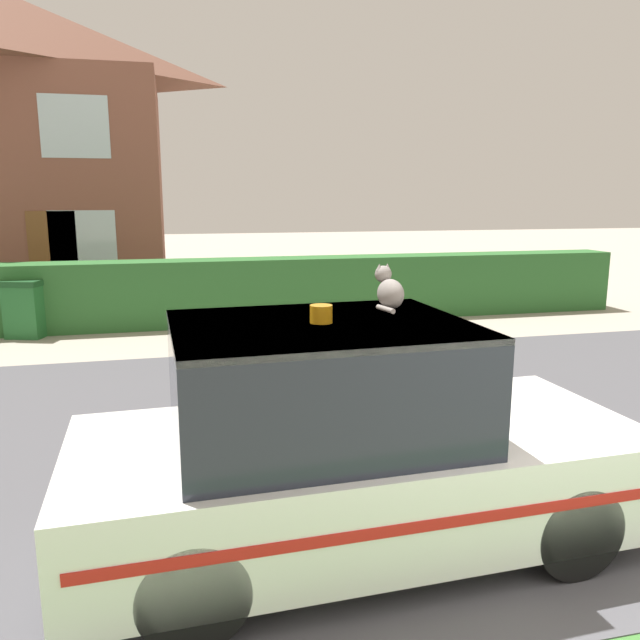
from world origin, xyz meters
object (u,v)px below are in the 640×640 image
Objects in this scene: police_car at (347,445)px; cat at (389,291)px; wheelie_bin at (28,308)px; house_left at (3,142)px.

police_car is 12.16× the size of cat.
police_car is 8.51m from wheelie_bin.
house_left is 6.76m from wheelie_bin.
cat is (0.20, -0.21, 1.08)m from police_car.
house_left is 7.87× the size of wheelie_bin.
police_car is 1.12m from cat.
police_car is 14.70m from house_left.
police_car is at bearing 30.82° from cat.
wheelie_bin is (1.47, -5.76, -3.22)m from house_left.
police_car is 3.90× the size of wheelie_bin.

